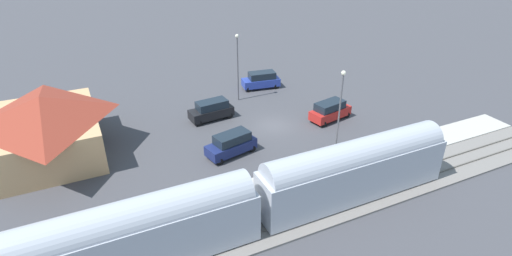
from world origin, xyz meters
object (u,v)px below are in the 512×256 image
pedestrian_on_platform (397,143)px  light_pole_near_platform (340,102)px  suv_red (330,110)px  light_pole_lot_center (238,60)px  suv_navy (231,144)px  suv_blue (261,80)px  station_building (46,125)px  suv_black (211,110)px  passenger_train (257,197)px

pedestrian_on_platform → light_pole_near_platform: size_ratio=0.21×
suv_red → light_pole_lot_center: bearing=36.8°
suv_navy → suv_blue: size_ratio=1.01×
station_building → suv_black: station_building is taller
passenger_train → suv_black: size_ratio=6.60×
suv_black → light_pole_lot_center: 7.28m
suv_red → suv_navy: size_ratio=1.00×
passenger_train → suv_blue: passenger_train is taller
suv_black → light_pole_near_platform: light_pole_near_platform is taller
station_building → suv_navy: size_ratio=2.44×
pedestrian_on_platform → light_pole_near_platform: light_pole_near_platform is taller
light_pole_lot_center → light_pole_near_platform: bearing=-165.9°
suv_blue → suv_red: bearing=-166.5°
passenger_train → suv_navy: 10.85m
passenger_train → pedestrian_on_platform: passenger_train is taller
suv_navy → light_pole_lot_center: size_ratio=0.63×
suv_navy → suv_blue: same height
pedestrian_on_platform → light_pole_lot_center: 20.74m
pedestrian_on_platform → suv_red: suv_red is taller
pedestrian_on_platform → suv_navy: size_ratio=0.33×
pedestrian_on_platform → light_pole_near_platform: (3.14, 4.81, 3.87)m
suv_navy → light_pole_near_platform: 10.98m
passenger_train → pedestrian_on_platform: 17.13m
suv_black → station_building: bearing=91.5°
passenger_train → station_building: 22.37m
passenger_train → suv_navy: (10.46, -2.30, -1.71)m
passenger_train → light_pole_near_platform: size_ratio=4.05×
light_pole_near_platform → passenger_train: bearing=119.8°
suv_black → light_pole_near_platform: bearing=-143.3°
station_building → passenger_train: bearing=-143.6°
passenger_train → suv_red: size_ratio=6.43×
station_building → light_pole_lot_center: size_ratio=1.53×
suv_black → suv_blue: size_ratio=0.99×
suv_red → suv_blue: 12.10m
pedestrian_on_platform → light_pole_lot_center: (18.44, 8.65, 3.90)m
suv_blue → light_pole_near_platform: light_pole_near_platform is taller
light_pole_lot_center → suv_blue: bearing=-62.1°
suv_black → suv_blue: (5.91, -9.13, 0.00)m
passenger_train → station_building: bearing=36.4°
suv_red → light_pole_near_platform: (-5.79, 3.26, 4.00)m
suv_blue → light_pole_near_platform: (-17.56, 0.44, 4.00)m
pedestrian_on_platform → suv_black: (14.79, 13.50, -0.13)m
pedestrian_on_platform → light_pole_near_platform: 6.93m
light_pole_near_platform → pedestrian_on_platform: bearing=-123.2°
passenger_train → suv_navy: size_ratio=6.42×
pedestrian_on_platform → light_pole_near_platform: bearing=56.8°
suv_black → suv_navy: 8.03m
pedestrian_on_platform → suv_red: (8.93, 1.55, -0.13)m
station_building → suv_red: station_building is taller
suv_blue → station_building: bearing=104.0°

